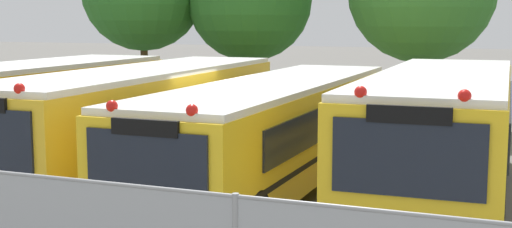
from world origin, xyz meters
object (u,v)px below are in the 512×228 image
Objects in this scene: school_bus_2 at (276,129)px; tree_1 at (246,0)px; school_bus_0 at (30,108)px; school_bus_1 at (145,117)px; school_bus_3 at (441,132)px.

tree_1 is at bearing -64.16° from school_bus_2.
school_bus_0 is 6.85m from school_bus_2.
school_bus_0 is at bearing -101.27° from tree_1.
tree_1 reaches higher than school_bus_2.
school_bus_2 is at bearing 177.37° from school_bus_0.
school_bus_0 reaches higher than school_bus_1.
school_bus_3 reaches higher than school_bus_2.
school_bus_3 is at bearing 179.07° from school_bus_1.
school_bus_0 is 0.97× the size of school_bus_3.
school_bus_1 is (3.56, -0.27, -0.01)m from school_bus_0.
school_bus_3 is (3.49, 0.06, 0.14)m from school_bus_2.
school_bus_2 is 11.61m from tree_1.
school_bus_1 is 1.64× the size of tree_1.
school_bus_0 is at bearing -2.06° from school_bus_2.
school_bus_1 is at bearing 0.52° from school_bus_2.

